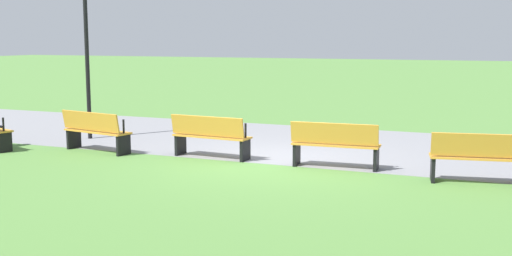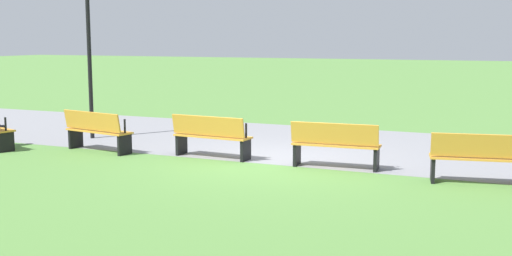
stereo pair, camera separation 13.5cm
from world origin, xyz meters
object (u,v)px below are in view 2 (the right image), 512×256
object	(u,v)px
bench_4	(335,144)
bench_5	(481,157)
lamp_post	(88,29)
bench_2	(97,130)
bench_3	(211,136)

from	to	relation	value
bench_4	bench_5	xyz separation A→B (m)	(2.62, -0.32, 0.00)
lamp_post	bench_2	bearing A→B (deg)	-49.25
bench_3	bench_5	bearing A→B (deg)	0.02
bench_3	bench_5	size ratio (longest dim) A/B	0.98
bench_2	bench_3	xyz separation A→B (m)	(2.62, 0.32, 0.00)
bench_4	bench_5	distance (m)	2.64
bench_4	lamp_post	bearing A→B (deg)	166.52
bench_2	bench_4	bearing A→B (deg)	14.06
bench_3	lamp_post	distance (m)	4.61
bench_3	bench_4	distance (m)	2.64
bench_5	bench_4	bearing A→B (deg)	162.44
bench_5	bench_3	bearing A→B (deg)	165.94
bench_5	bench_2	bearing A→B (deg)	169.44
bench_5	lamp_post	world-z (taller)	lamp_post
bench_3	bench_4	size ratio (longest dim) A/B	1.00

